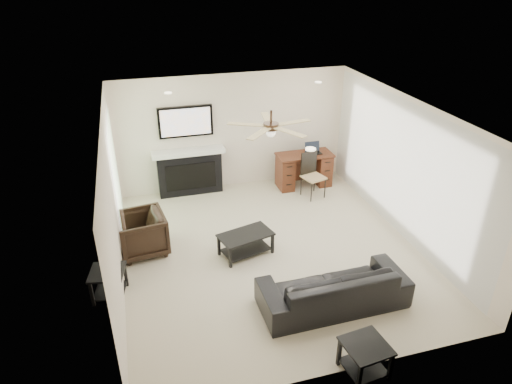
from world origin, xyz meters
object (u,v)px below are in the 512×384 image
sofa (333,287)px  fireplace_unit (188,152)px  coffee_table (246,244)px  desk (304,170)px  armchair (141,234)px

sofa → fireplace_unit: (-1.46, 4.16, 0.64)m
sofa → coffee_table: 1.84m
coffee_table → desk: size_ratio=0.74×
armchair → coffee_table: bearing=64.7°
desk → armchair: bearing=-155.1°
fireplace_unit → desk: fireplace_unit is taller
sofa → armchair: (-2.60, 2.15, 0.05)m
sofa → fireplace_unit: fireplace_unit is taller
sofa → armchair: 3.37m
sofa → desk: size_ratio=1.77×
sofa → fireplace_unit: 4.45m
sofa → coffee_table: bearing=-61.5°
armchair → desk: 3.99m
sofa → desk: (1.02, 3.83, 0.06)m
sofa → desk: desk is taller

